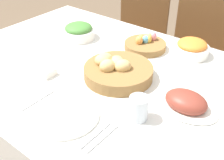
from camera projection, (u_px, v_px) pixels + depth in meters
dining_table at (125, 141)px, 1.46m from camera, size 1.88×1.09×0.75m
chair_far_center at (195, 55)px, 1.97m from camera, size 0.45×0.45×0.93m
chair_far_left at (135, 36)px, 2.23m from camera, size 0.45×0.45×0.93m
bread_basket at (117, 70)px, 1.26m from camera, size 0.31×0.31×0.10m
egg_basket at (145, 44)px, 1.50m from camera, size 0.22×0.22×0.08m
ham_platter at (186, 103)px, 1.08m from camera, size 0.26×0.18×0.08m
carrot_bowl at (192, 48)px, 1.43m from camera, size 0.18×0.18×0.09m
green_salad_bowl at (79, 31)px, 1.60m from camera, size 0.18×0.18×0.09m
dinner_plate at (65, 116)px, 1.05m from camera, size 0.26×0.26×0.01m
fork at (38, 100)px, 1.13m from camera, size 0.01×0.16×0.00m
knife at (96, 134)px, 0.97m from camera, size 0.01×0.16×0.00m
spoon at (103, 138)px, 0.95m from camera, size 0.01×0.16×0.00m
drinking_cup at (139, 108)px, 1.02m from camera, size 0.07×0.07×0.09m
butter_dish at (44, 71)px, 1.29m from camera, size 0.11×0.07×0.03m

